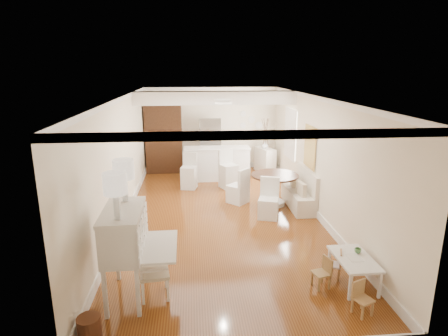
{
  "coord_description": "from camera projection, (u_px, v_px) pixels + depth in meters",
  "views": [
    {
      "loc": [
        -0.66,
        -8.28,
        3.43
      ],
      "look_at": [
        0.08,
        0.3,
        1.12
      ],
      "focal_mm": 30.0,
      "sensor_mm": 36.0,
      "label": 1
    }
  ],
  "objects": [
    {
      "name": "slip_chair_far",
      "position": [
        238.0,
        185.0,
        9.73
      ],
      "size": [
        0.64,
        0.64,
        0.93
      ],
      "primitive_type": "cube",
      "rotation": [
        0.0,
        0.0,
        -2.34
      ],
      "color": "white",
      "rests_on": "ground"
    },
    {
      "name": "dining_table",
      "position": [
        274.0,
        190.0,
        9.56
      ],
      "size": [
        1.4,
        1.4,
        0.82
      ],
      "primitive_type": "cylinder",
      "rotation": [
        0.0,
        0.0,
        0.18
      ],
      "color": "#3F2214",
      "rests_on": "ground"
    },
    {
      "name": "gustavian_armchair",
      "position": [
        154.0,
        272.0,
        5.71
      ],
      "size": [
        0.53,
        0.53,
        0.82
      ],
      "primitive_type": "cube",
      "rotation": [
        0.0,
        0.0,
        1.71
      ],
      "color": "white",
      "rests_on": "ground"
    },
    {
      "name": "bar_stool_left",
      "position": [
        189.0,
        171.0,
        10.87
      ],
      "size": [
        0.5,
        0.5,
        1.04
      ],
      "primitive_type": "cube",
      "rotation": [
        0.0,
        0.0,
        -0.23
      ],
      "color": "silver",
      "rests_on": "ground"
    },
    {
      "name": "secretary_bureau",
      "position": [
        125.0,
        254.0,
        5.61
      ],
      "size": [
        1.15,
        1.17,
        1.44
      ],
      "primitive_type": "cube",
      "rotation": [
        0.0,
        0.0,
        0.02
      ],
      "color": "silver",
      "rests_on": "ground"
    },
    {
      "name": "breakfast_counter",
      "position": [
        217.0,
        163.0,
        11.76
      ],
      "size": [
        2.05,
        0.65,
        1.03
      ],
      "primitive_type": "cube",
      "color": "white",
      "rests_on": "ground"
    },
    {
      "name": "sideboard",
      "position": [
        265.0,
        160.0,
        12.64
      ],
      "size": [
        0.63,
        0.94,
        0.82
      ],
      "primitive_type": "cube",
      "rotation": [
        0.0,
        0.0,
        0.32
      ],
      "color": "silver",
      "rests_on": "ground"
    },
    {
      "name": "wicker_basket",
      "position": [
        89.0,
        328.0,
        4.86
      ],
      "size": [
        0.33,
        0.33,
        0.31
      ],
      "primitive_type": "cylinder",
      "rotation": [
        0.0,
        0.0,
        0.07
      ],
      "color": "#5B311C",
      "rests_on": "ground"
    },
    {
      "name": "kids_chair_b",
      "position": [
        334.0,
        264.0,
        6.26
      ],
      "size": [
        0.31,
        0.31,
        0.5
      ],
      "primitive_type": "cube",
      "rotation": [
        0.0,
        0.0,
        -1.93
      ],
      "color": "#A27449",
      "rests_on": "ground"
    },
    {
      "name": "fridge",
      "position": [
        221.0,
        145.0,
        12.69
      ],
      "size": [
        0.75,
        0.65,
        1.8
      ],
      "primitive_type": "imported",
      "color": "silver",
      "rests_on": "ground"
    },
    {
      "name": "room",
      "position": [
        222.0,
        132.0,
        8.71
      ],
      "size": [
        9.0,
        9.04,
        2.82
      ],
      "color": "brown",
      "rests_on": "ground"
    },
    {
      "name": "slip_chair_near",
      "position": [
        269.0,
        199.0,
        8.73
      ],
      "size": [
        0.57,
        0.58,
        0.94
      ],
      "primitive_type": "cube",
      "rotation": [
        0.0,
        0.0,
        -0.3
      ],
      "color": "white",
      "rests_on": "ground"
    },
    {
      "name": "branch_vase",
      "position": [
        265.0,
        145.0,
        12.48
      ],
      "size": [
        0.24,
        0.24,
        0.22
      ],
      "primitive_type": "imported",
      "rotation": [
        0.0,
        0.0,
        0.14
      ],
      "color": "silver",
      "rests_on": "sideboard"
    },
    {
      "name": "kids_table",
      "position": [
        353.0,
        271.0,
        6.08
      ],
      "size": [
        0.58,
        0.95,
        0.47
      ],
      "primitive_type": "cube",
      "rotation": [
        0.0,
        0.0,
        0.02
      ],
      "color": "white",
      "rests_on": "ground"
    },
    {
      "name": "banquette",
      "position": [
        299.0,
        188.0,
        9.43
      ],
      "size": [
        0.52,
        1.6,
        0.98
      ],
      "primitive_type": "cube",
      "color": "silver",
      "rests_on": "ground"
    },
    {
      "name": "bar_stool_right",
      "position": [
        229.0,
        169.0,
        10.91
      ],
      "size": [
        0.59,
        0.59,
        1.12
      ],
      "primitive_type": "cube",
      "rotation": [
        0.0,
        0.0,
        0.42
      ],
      "color": "silver",
      "rests_on": "ground"
    },
    {
      "name": "pencil_cup",
      "position": [
        358.0,
        251.0,
        6.15
      ],
      "size": [
        0.13,
        0.13,
        0.08
      ],
      "primitive_type": "imported",
      "rotation": [
        0.0,
        0.0,
        0.26
      ],
      "color": "#569458",
      "rests_on": "kids_table"
    },
    {
      "name": "kids_chair_c",
      "position": [
        363.0,
        299.0,
        5.31
      ],
      "size": [
        0.31,
        0.31,
        0.5
      ],
      "primitive_type": "cube",
      "rotation": [
        0.0,
        0.0,
        0.38
      ],
      "color": "#AB814D",
      "rests_on": "ground"
    },
    {
      "name": "kids_chair_a",
      "position": [
        321.0,
        273.0,
        5.97
      ],
      "size": [
        0.31,
        0.31,
        0.52
      ],
      "primitive_type": "cube",
      "rotation": [
        0.0,
        0.0,
        -1.3
      ],
      "color": "#9A7746",
      "rests_on": "ground"
    },
    {
      "name": "pantry_cabinet",
      "position": [
        164.0,
        138.0,
        12.5
      ],
      "size": [
        1.2,
        0.6,
        2.3
      ],
      "primitive_type": "cube",
      "color": "#381E11",
      "rests_on": "ground"
    }
  ]
}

